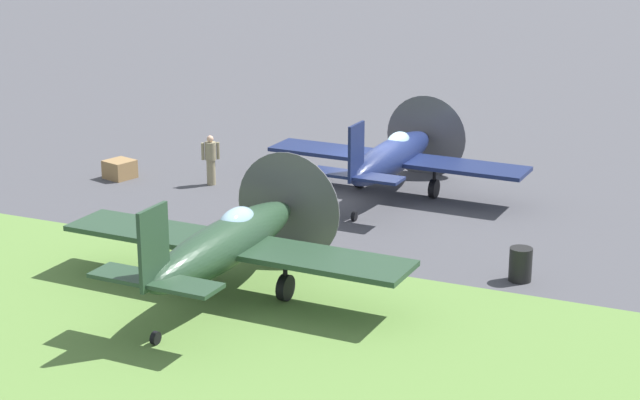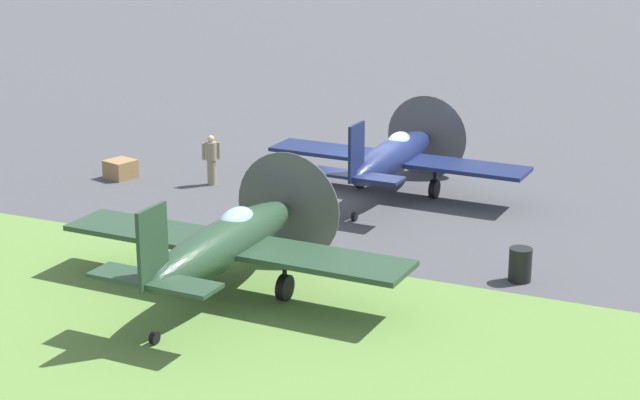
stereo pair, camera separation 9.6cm
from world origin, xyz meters
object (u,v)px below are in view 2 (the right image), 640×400
ground_crew_chief (211,159)px  supply_crate (121,169)px  airplane_wingman (228,242)px  airplane_lead (394,156)px  fuel_drum (520,265)px

ground_crew_chief → supply_crate: (-3.34, -0.58, -0.59)m
airplane_wingman → ground_crew_chief: airplane_wingman is taller
airplane_lead → supply_crate: bearing=-166.3°
airplane_wingman → supply_crate: 11.93m
fuel_drum → supply_crate: (-15.21, 4.05, -0.13)m
fuel_drum → airplane_wingman: bearing=-148.4°
airplane_lead → airplane_wingman: (-0.71, -9.96, 0.08)m
airplane_wingman → supply_crate: (-8.75, 8.03, -1.09)m
supply_crate → airplane_lead: bearing=11.6°
ground_crew_chief → airplane_lead: bearing=157.7°
airplane_wingman → ground_crew_chief: (-5.41, 8.60, -0.50)m
fuel_drum → ground_crew_chief: bearing=158.7°
airplane_lead → supply_crate: airplane_lead is taller
airplane_wingman → fuel_drum: 7.64m
airplane_lead → fuel_drum: airplane_lead is taller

